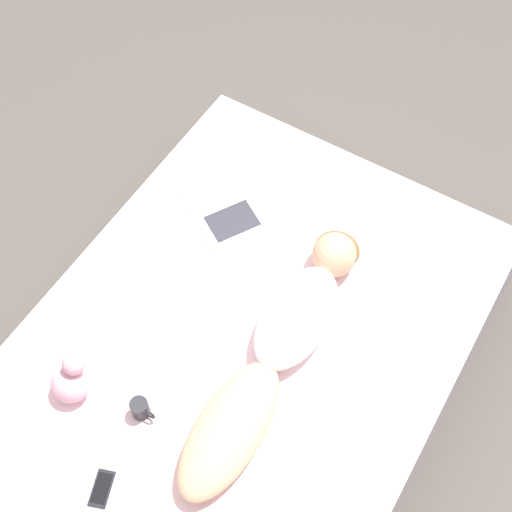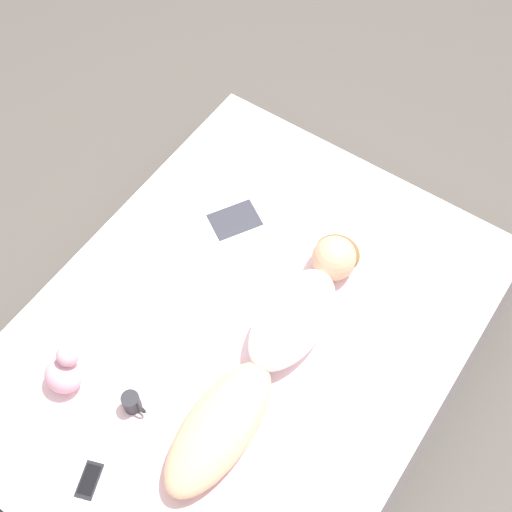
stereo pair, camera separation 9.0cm
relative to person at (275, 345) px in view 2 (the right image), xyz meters
The scene contains 7 objects.
ground_plane 0.59m from the person, behind, with size 12.00×12.00×0.00m, color #4C4742.
bed 0.38m from the person, behind, with size 1.81×2.34×0.47m.
person is the anchor object (origin of this frame).
open_magazine 0.85m from the person, 140.48° to the left, with size 0.61×0.55×0.01m.
coffee_mug 0.63m from the person, 123.66° to the right, with size 0.11×0.08×0.10m.
cell_phone 0.91m from the person, 109.34° to the right, with size 0.12×0.16×0.01m.
plush_toy 0.88m from the person, 137.87° to the right, with size 0.16×0.18×0.21m.
Camera 2 is at (0.83, -1.10, 3.29)m, focal length 50.00 mm.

